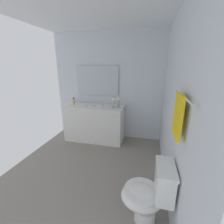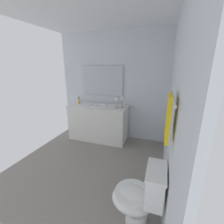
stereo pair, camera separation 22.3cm
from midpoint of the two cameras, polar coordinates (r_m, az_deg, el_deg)
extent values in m
cube|color=gray|center=(2.83, -7.42, -20.53)|extent=(2.91, 2.58, 0.02)
cube|color=silver|center=(2.06, 25.21, 1.90)|extent=(2.91, 0.04, 2.45)
cube|color=silver|center=(3.63, 2.03, 9.37)|extent=(0.04, 2.58, 2.45)
cube|color=white|center=(2.37, -10.18, 35.32)|extent=(2.91, 2.58, 0.02)
cube|color=white|center=(3.62, -3.35, -4.23)|extent=(0.55, 1.33, 0.79)
cube|color=white|center=(3.49, -3.46, 2.08)|extent=(0.58, 1.36, 0.03)
sphere|color=black|center=(3.98, -11.90, -1.99)|extent=(0.02, 0.02, 0.02)
sphere|color=black|center=(3.82, -13.40, -2.89)|extent=(0.02, 0.02, 0.02)
ellipsoid|color=white|center=(3.50, -3.45, 1.53)|extent=(0.38, 0.30, 0.11)
torus|color=white|center=(3.49, -3.47, 2.38)|extent=(0.40, 0.40, 0.02)
cylinder|color=silver|center=(3.41, -0.53, 3.20)|extent=(0.02, 0.02, 0.14)
cube|color=silver|center=(3.65, -1.93, 11.70)|extent=(0.02, 1.01, 0.69)
cylinder|color=#B7B2A5|center=(3.34, 5.67, 1.68)|extent=(0.09, 0.09, 0.01)
cylinder|color=#B7B2A5|center=(3.32, 5.71, 2.91)|extent=(0.04, 0.04, 0.16)
cylinder|color=#B7B2A5|center=(3.30, 5.75, 4.35)|extent=(0.08, 0.08, 0.01)
cylinder|color=white|center=(3.29, 5.77, 5.02)|extent=(0.06, 0.06, 0.07)
cylinder|color=#B7B2A5|center=(3.31, 3.69, 1.59)|extent=(0.09, 0.09, 0.01)
cylinder|color=#B7B2A5|center=(3.29, 3.71, 2.85)|extent=(0.04, 0.04, 0.16)
cylinder|color=#B7B2A5|center=(3.27, 3.74, 4.33)|extent=(0.08, 0.08, 0.01)
cylinder|color=white|center=(3.26, 3.75, 4.96)|extent=(0.06, 0.06, 0.06)
cylinder|color=#E5B259|center=(3.72, -10.71, 4.06)|extent=(0.06, 0.06, 0.14)
cylinder|color=black|center=(3.70, -10.79, 5.42)|extent=(0.02, 0.02, 0.04)
cylinder|color=white|center=(2.10, 12.73, -33.96)|extent=(0.24, 0.24, 0.18)
ellipsoid|color=white|center=(1.93, 11.55, -29.41)|extent=(0.38, 0.46, 0.24)
cylinder|color=white|center=(1.87, 11.71, -27.72)|extent=(0.39, 0.39, 0.03)
cube|color=white|center=(1.76, 19.86, -24.72)|extent=(0.36, 0.17, 0.32)
cube|color=white|center=(1.65, 20.50, -20.14)|extent=(0.38, 0.19, 0.03)
cylinder|color=silver|center=(1.40, 26.36, 4.92)|extent=(0.66, 0.02, 0.02)
cube|color=yellow|center=(1.44, 24.73, -1.96)|extent=(0.28, 0.03, 0.40)
camera|label=1|loc=(0.11, -87.46, 0.78)|focal=24.25mm
camera|label=2|loc=(0.11, 92.54, -0.78)|focal=24.25mm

